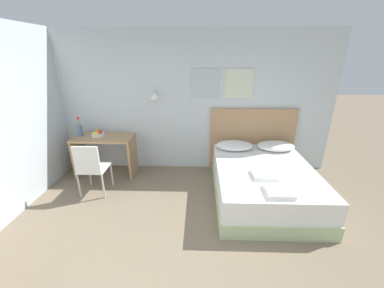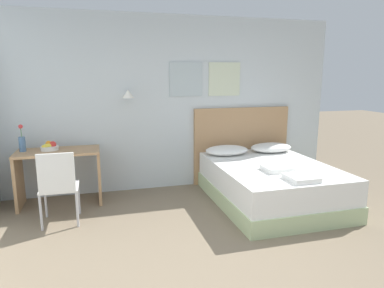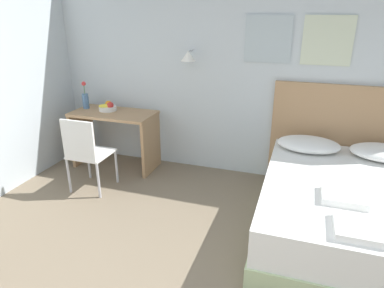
{
  "view_description": "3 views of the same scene",
  "coord_description": "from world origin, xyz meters",
  "px_view_note": "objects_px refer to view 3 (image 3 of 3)",
  "views": [
    {
      "loc": [
        0.26,
        -1.65,
        2.23
      ],
      "look_at": [
        0.15,
        1.92,
        0.83
      ],
      "focal_mm": 22.0,
      "sensor_mm": 36.0,
      "label": 1
    },
    {
      "loc": [
        -0.98,
        -2.42,
        1.77
      ],
      "look_at": [
        0.1,
        1.49,
        0.94
      ],
      "focal_mm": 32.0,
      "sensor_mm": 36.0,
      "label": 2
    },
    {
      "loc": [
        0.81,
        -1.33,
        2.01
      ],
      "look_at": [
        -0.24,
        1.82,
        0.7
      ],
      "focal_mm": 32.0,
      "sensor_mm": 36.0,
      "label": 3
    }
  ],
  "objects_px": {
    "folded_towel_near_foot": "(344,196)",
    "flower_vase": "(85,99)",
    "folded_towel_mid_bed": "(359,228)",
    "desk": "(115,130)",
    "bed": "(345,211)",
    "pillow_left": "(308,144)",
    "headboard": "(343,139)",
    "fruit_bowl": "(108,107)",
    "pillow_right": "(384,153)",
    "desk_chair": "(85,150)"
  },
  "relations": [
    {
      "from": "bed",
      "to": "desk",
      "type": "distance_m",
      "value": 2.93
    },
    {
      "from": "pillow_right",
      "to": "fruit_bowl",
      "type": "distance_m",
      "value": 3.32
    },
    {
      "from": "folded_towel_near_foot",
      "to": "flower_vase",
      "type": "xyz_separation_m",
      "value": [
        -3.2,
        1.08,
        0.31
      ]
    },
    {
      "from": "headboard",
      "to": "desk",
      "type": "xyz_separation_m",
      "value": [
        -2.83,
        -0.31,
        -0.1
      ]
    },
    {
      "from": "pillow_left",
      "to": "folded_towel_mid_bed",
      "type": "height_order",
      "value": "pillow_left"
    },
    {
      "from": "folded_towel_mid_bed",
      "to": "desk",
      "type": "xyz_separation_m",
      "value": [
        -2.82,
        1.47,
        -0.06
      ]
    },
    {
      "from": "bed",
      "to": "folded_towel_near_foot",
      "type": "relative_size",
      "value": 5.64
    },
    {
      "from": "pillow_right",
      "to": "folded_towel_mid_bed",
      "type": "distance_m",
      "value": 1.53
    },
    {
      "from": "folded_towel_near_foot",
      "to": "flower_vase",
      "type": "bearing_deg",
      "value": 161.36
    },
    {
      "from": "folded_towel_near_foot",
      "to": "desk",
      "type": "bearing_deg",
      "value": 159.59
    },
    {
      "from": "pillow_left",
      "to": "desk_chair",
      "type": "distance_m",
      "value": 2.51
    },
    {
      "from": "headboard",
      "to": "folded_towel_mid_bed",
      "type": "relative_size",
      "value": 4.82
    },
    {
      "from": "pillow_right",
      "to": "desk",
      "type": "distance_m",
      "value": 3.21
    },
    {
      "from": "pillow_left",
      "to": "folded_towel_near_foot",
      "type": "bearing_deg",
      "value": -73.67
    },
    {
      "from": "folded_towel_near_foot",
      "to": "flower_vase",
      "type": "relative_size",
      "value": 0.97
    },
    {
      "from": "headboard",
      "to": "fruit_bowl",
      "type": "bearing_deg",
      "value": -175.06
    },
    {
      "from": "headboard",
      "to": "pillow_left",
      "type": "bearing_deg",
      "value": -140.97
    },
    {
      "from": "folded_towel_mid_bed",
      "to": "bed",
      "type": "bearing_deg",
      "value": 88.89
    },
    {
      "from": "pillow_right",
      "to": "folded_towel_near_foot",
      "type": "xyz_separation_m",
      "value": [
        -0.46,
        -1.02,
        -0.04
      ]
    },
    {
      "from": "desk",
      "to": "flower_vase",
      "type": "xyz_separation_m",
      "value": [
        -0.44,
        0.05,
        0.37
      ]
    },
    {
      "from": "folded_towel_mid_bed",
      "to": "flower_vase",
      "type": "xyz_separation_m",
      "value": [
        -3.26,
        1.53,
        0.31
      ]
    },
    {
      "from": "folded_towel_near_foot",
      "to": "desk_chair",
      "type": "xyz_separation_m",
      "value": [
        -2.69,
        0.28,
        -0.05
      ]
    },
    {
      "from": "folded_towel_mid_bed",
      "to": "desk",
      "type": "height_order",
      "value": "desk"
    },
    {
      "from": "bed",
      "to": "pillow_right",
      "type": "distance_m",
      "value": 0.89
    },
    {
      "from": "headboard",
      "to": "fruit_bowl",
      "type": "distance_m",
      "value": 2.95
    },
    {
      "from": "folded_towel_mid_bed",
      "to": "flower_vase",
      "type": "height_order",
      "value": "flower_vase"
    },
    {
      "from": "pillow_left",
      "to": "headboard",
      "type": "bearing_deg",
      "value": 39.03
    },
    {
      "from": "fruit_bowl",
      "to": "folded_towel_mid_bed",
      "type": "bearing_deg",
      "value": -27.59
    },
    {
      "from": "pillow_left",
      "to": "fruit_bowl",
      "type": "height_order",
      "value": "fruit_bowl"
    },
    {
      "from": "pillow_right",
      "to": "desk_chair",
      "type": "bearing_deg",
      "value": -166.73
    },
    {
      "from": "bed",
      "to": "desk",
      "type": "height_order",
      "value": "desk"
    },
    {
      "from": "desk_chair",
      "to": "fruit_bowl",
      "type": "xyz_separation_m",
      "value": [
        -0.16,
        0.8,
        0.28
      ]
    },
    {
      "from": "bed",
      "to": "desk_chair",
      "type": "distance_m",
      "value": 2.79
    },
    {
      "from": "pillow_left",
      "to": "folded_towel_mid_bed",
      "type": "xyz_separation_m",
      "value": [
        0.36,
        -1.47,
        -0.04
      ]
    },
    {
      "from": "desk",
      "to": "fruit_bowl",
      "type": "distance_m",
      "value": 0.31
    },
    {
      "from": "bed",
      "to": "pillow_right",
      "type": "xyz_separation_m",
      "value": [
        0.38,
        0.72,
        0.35
      ]
    },
    {
      "from": "pillow_right",
      "to": "desk_chair",
      "type": "distance_m",
      "value": 3.24
    },
    {
      "from": "headboard",
      "to": "desk_chair",
      "type": "bearing_deg",
      "value": -159.26
    },
    {
      "from": "headboard",
      "to": "folded_towel_mid_bed",
      "type": "bearing_deg",
      "value": -90.47
    },
    {
      "from": "flower_vase",
      "to": "fruit_bowl",
      "type": "bearing_deg",
      "value": -0.12
    },
    {
      "from": "folded_towel_near_foot",
      "to": "desk_chair",
      "type": "relative_size",
      "value": 0.39
    },
    {
      "from": "folded_towel_near_foot",
      "to": "desk",
      "type": "relative_size",
      "value": 0.33
    },
    {
      "from": "folded_towel_near_foot",
      "to": "desk_chair",
      "type": "bearing_deg",
      "value": 174.05
    },
    {
      "from": "fruit_bowl",
      "to": "flower_vase",
      "type": "relative_size",
      "value": 0.63
    },
    {
      "from": "pillow_left",
      "to": "desk_chair",
      "type": "height_order",
      "value": "desk_chair"
    },
    {
      "from": "desk_chair",
      "to": "bed",
      "type": "bearing_deg",
      "value": 0.4
    },
    {
      "from": "flower_vase",
      "to": "folded_towel_mid_bed",
      "type": "bearing_deg",
      "value": -25.11
    },
    {
      "from": "pillow_right",
      "to": "pillow_left",
      "type": "bearing_deg",
      "value": 180.0
    },
    {
      "from": "desk_chair",
      "to": "folded_towel_near_foot",
      "type": "bearing_deg",
      "value": -5.95
    },
    {
      "from": "folded_towel_near_foot",
      "to": "desk_chair",
      "type": "height_order",
      "value": "desk_chair"
    }
  ]
}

